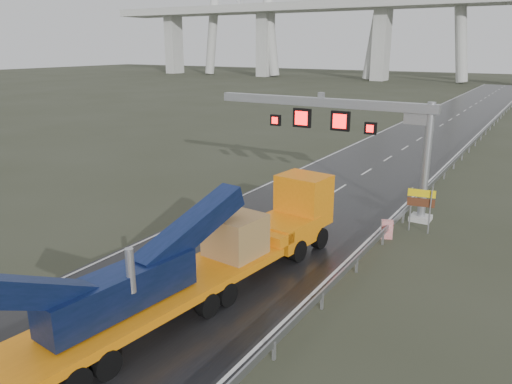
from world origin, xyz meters
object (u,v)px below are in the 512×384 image
Objects in this scene: sign_gantry at (351,123)px; heavy_haul_truck at (217,252)px; striped_barrier at (387,229)px; exit_sign_pair at (421,202)px.

heavy_haul_truck is at bearing -92.73° from sign_gantry.
sign_gantry is at bearing 110.86° from striped_barrier.
striped_barrier is (3.90, -3.99, -5.09)m from sign_gantry.
striped_barrier is at bearing 71.39° from heavy_haul_truck.
sign_gantry is 0.76× the size of heavy_haul_truck.
sign_gantry reaches higher than heavy_haul_truck.
exit_sign_pair is 2.45× the size of striped_barrier.
exit_sign_pair is at bearing -21.63° from sign_gantry.
sign_gantry reaches higher than exit_sign_pair.
heavy_haul_truck is (-0.65, -13.73, -3.85)m from sign_gantry.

